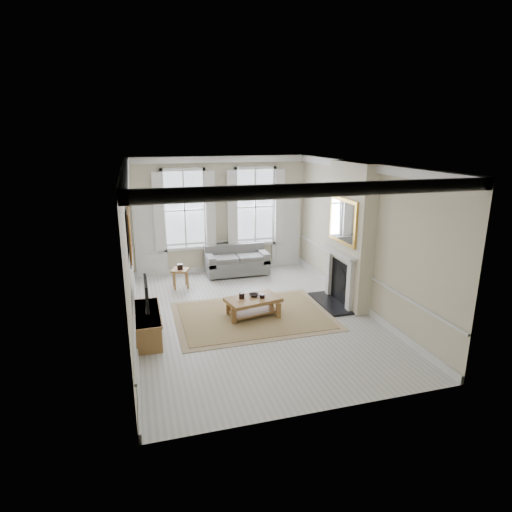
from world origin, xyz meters
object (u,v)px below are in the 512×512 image
object	(u,v)px
side_table	(180,273)
tv_stand	(148,325)
coffee_table	(253,301)
sofa	(236,262)

from	to	relation	value
side_table	tv_stand	size ratio (longest dim) A/B	0.36
tv_stand	coffee_table	bearing A→B (deg)	9.59
side_table	coffee_table	distance (m)	2.75
coffee_table	side_table	bearing A→B (deg)	107.72
coffee_table	sofa	bearing A→B (deg)	71.41
side_table	tv_stand	world-z (taller)	tv_stand
sofa	coffee_table	bearing A→B (deg)	-96.55
side_table	tv_stand	bearing A→B (deg)	-109.26
side_table	coffee_table	world-z (taller)	side_table
sofa	tv_stand	distance (m)	4.40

